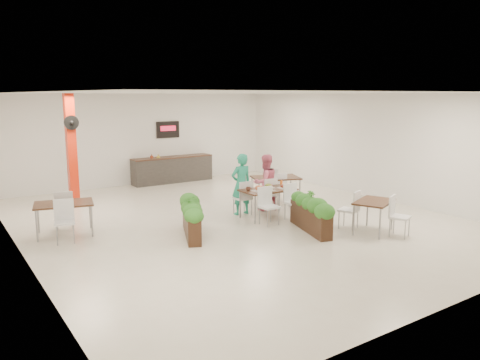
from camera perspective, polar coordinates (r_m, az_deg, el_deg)
name	(u,v)px	position (r m, az deg, el deg)	size (l,w,h in m)	color
ground	(235,220)	(12.04, -0.67, -4.85)	(12.00, 12.00, 0.00)	beige
room_shell	(234,142)	(11.68, -0.70, 4.70)	(10.10, 12.10, 3.22)	white
red_column	(72,149)	(14.00, -19.85, 3.53)	(0.40, 0.41, 3.20)	red
service_counter	(173,169)	(17.25, -8.23, 1.36)	(3.00, 0.64, 2.20)	#2B2926
main_table	(268,193)	(12.14, 3.41, -1.65)	(1.42, 1.64, 0.92)	#321C10
diner_man	(241,184)	(12.40, 0.15, -0.52)	(0.60, 0.39, 1.63)	#239B79
diner_woman	(265,183)	(12.87, 3.10, -0.32)	(0.76, 0.59, 1.56)	pink
planter_left	(191,215)	(10.62, -5.95, -4.22)	(0.95, 1.69, 0.93)	black
planter_right	(311,211)	(11.07, 8.59, -3.70)	(0.84, 1.78, 0.96)	black
side_table_a	(64,208)	(11.33, -20.67, -3.19)	(1.42, 1.67, 0.92)	#321C10
side_table_b	(276,180)	(13.96, 4.37, -0.05)	(1.60, 1.66, 0.92)	#321C10
side_table_c	(374,207)	(11.24, 16.01, -3.13)	(1.26, 1.66, 0.92)	#321C10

